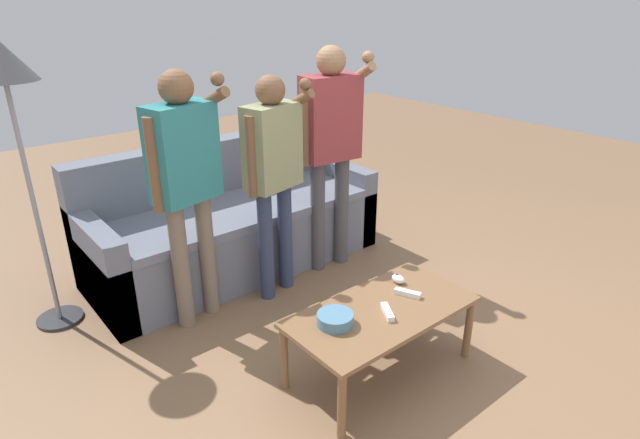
{
  "coord_description": "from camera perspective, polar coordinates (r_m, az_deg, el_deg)",
  "views": [
    {
      "loc": [
        -1.93,
        -1.85,
        1.95
      ],
      "look_at": [
        -0.15,
        0.32,
        0.73
      ],
      "focal_mm": 29.73,
      "sensor_mm": 36.0,
      "label": 1
    }
  ],
  "objects": [
    {
      "name": "player_left",
      "position": [
        3.16,
        -14.31,
        4.97
      ],
      "size": [
        0.49,
        0.29,
        1.56
      ],
      "color": "#756656",
      "rests_on": "ground"
    },
    {
      "name": "coffee_table",
      "position": [
        2.88,
        6.62,
        -10.41
      ],
      "size": [
        1.03,
        0.52,
        0.4
      ],
      "color": "brown",
      "rests_on": "ground"
    },
    {
      "name": "ground_plane",
      "position": [
        3.31,
        5.56,
        -12.71
      ],
      "size": [
        12.0,
        12.0,
        0.0
      ],
      "primitive_type": "plane",
      "color": "brown"
    },
    {
      "name": "couch",
      "position": [
        4.05,
        -9.42,
        -0.56
      ],
      "size": [
        2.15,
        0.85,
        0.91
      ],
      "color": "slate",
      "rests_on": "ground"
    },
    {
      "name": "game_remote_wand_far",
      "position": [
        2.99,
        9.41,
        -7.83
      ],
      "size": [
        0.09,
        0.15,
        0.03
      ],
      "color": "white",
      "rests_on": "coffee_table"
    },
    {
      "name": "player_right",
      "position": [
        3.74,
        1.15,
        9.1
      ],
      "size": [
        0.48,
        0.36,
        1.62
      ],
      "color": "#47474C",
      "rests_on": "ground"
    },
    {
      "name": "snack_bowl",
      "position": [
        2.71,
        1.64,
        -10.66
      ],
      "size": [
        0.19,
        0.19,
        0.06
      ],
      "primitive_type": "cylinder",
      "color": "teal",
      "rests_on": "coffee_table"
    },
    {
      "name": "player_center",
      "position": [
        3.39,
        -5.07,
        6.05
      ],
      "size": [
        0.47,
        0.28,
        1.49
      ],
      "color": "#2D3856",
      "rests_on": "ground"
    },
    {
      "name": "floor_lamp",
      "position": [
        3.35,
        -30.74,
        12.54
      ],
      "size": [
        0.35,
        0.35,
        1.72
      ],
      "color": "#2D2D33",
      "rests_on": "ground"
    },
    {
      "name": "game_remote_nunchuk",
      "position": [
        3.1,
        8.42,
        -6.34
      ],
      "size": [
        0.06,
        0.09,
        0.05
      ],
      "color": "white",
      "rests_on": "coffee_table"
    },
    {
      "name": "game_remote_wand_near",
      "position": [
        2.81,
        7.27,
        -9.84
      ],
      "size": [
        0.11,
        0.15,
        0.03
      ],
      "color": "white",
      "rests_on": "coffee_table"
    }
  ]
}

